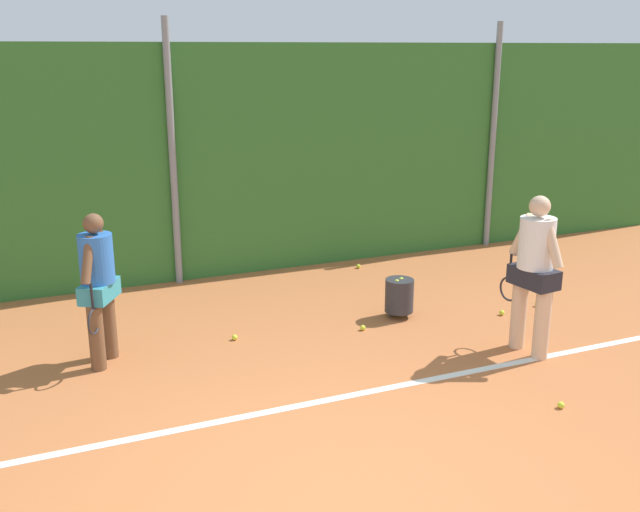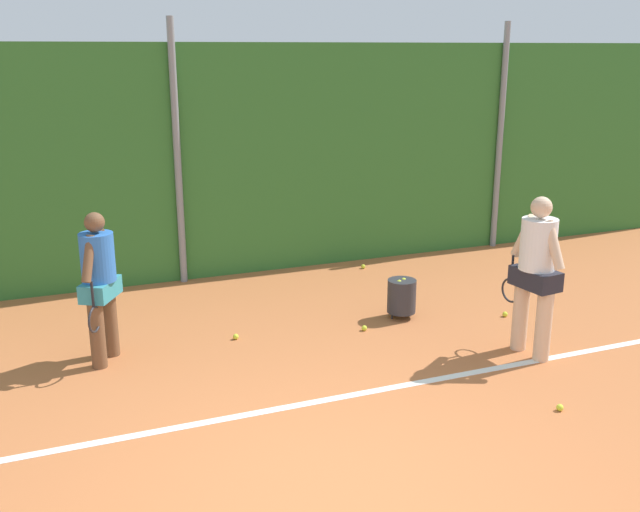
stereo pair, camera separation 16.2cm
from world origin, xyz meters
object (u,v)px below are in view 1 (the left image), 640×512
tennis_ball_1 (235,337)px  tennis_ball_2 (561,405)px  tennis_ball_0 (537,304)px  tennis_ball_3 (358,266)px  tennis_ball_4 (363,328)px  player_midcourt (98,282)px  tennis_ball_5 (502,313)px  player_foreground_near (534,267)px  ball_hopper (399,295)px

tennis_ball_1 → tennis_ball_2: (2.37, -2.80, 0.00)m
tennis_ball_0 → tennis_ball_3: same height
tennis_ball_0 → tennis_ball_4: same height
player_midcourt → tennis_ball_3: player_midcourt is taller
player_midcourt → tennis_ball_5: size_ratio=25.07×
player_foreground_near → tennis_ball_1: bearing=54.0°
tennis_ball_0 → tennis_ball_5: (-0.62, -0.08, 0.00)m
player_foreground_near → tennis_ball_5: 1.51m
player_foreground_near → ball_hopper: 1.86m
tennis_ball_0 → tennis_ball_1: (-3.99, 0.46, 0.00)m
tennis_ball_2 → tennis_ball_4: bearing=109.1°
player_foreground_near → tennis_ball_4: 2.15m
tennis_ball_4 → tennis_ball_5: same height
tennis_ball_0 → tennis_ball_3: size_ratio=1.00×
player_midcourt → player_foreground_near: bearing=100.7°
tennis_ball_1 → tennis_ball_3: bearing=37.9°
tennis_ball_1 → tennis_ball_3: 3.26m
tennis_ball_0 → tennis_ball_5: size_ratio=1.00×
tennis_ball_5 → tennis_ball_3: bearing=107.4°
tennis_ball_4 → tennis_ball_5: (1.86, -0.23, 0.00)m
tennis_ball_2 → tennis_ball_5: same height
player_foreground_near → player_midcourt: bearing=63.5°
ball_hopper → tennis_ball_4: 0.71m
player_foreground_near → player_midcourt: size_ratio=1.08×
tennis_ball_1 → tennis_ball_5: 3.41m
ball_hopper → tennis_ball_0: size_ratio=7.78×
tennis_ball_0 → tennis_ball_3: bearing=119.9°
tennis_ball_0 → tennis_ball_2: size_ratio=1.00×
ball_hopper → tennis_ball_0: bearing=-11.3°
player_midcourt → tennis_ball_4: player_midcourt is taller
player_foreground_near → tennis_ball_3: 3.76m
tennis_ball_4 → ball_hopper: bearing=20.2°
tennis_ball_0 → tennis_ball_5: 0.63m
tennis_ball_3 → tennis_ball_4: (-1.06, -2.32, 0.00)m
ball_hopper → tennis_ball_1: 2.14m
ball_hopper → player_midcourt: bearing=179.7°
player_midcourt → tennis_ball_1: (1.47, 0.07, -0.89)m
tennis_ball_4 → tennis_ball_3: bearing=65.4°
player_midcourt → ball_hopper: 3.65m
tennis_ball_1 → tennis_ball_5: bearing=-9.1°
tennis_ball_0 → tennis_ball_4: bearing=176.6°
player_midcourt → tennis_ball_3: 4.63m
player_foreground_near → ball_hopper: (-0.80, 1.52, -0.71)m
ball_hopper → tennis_ball_3: bearing=78.0°
player_midcourt → tennis_ball_4: bearing=115.4°
player_foreground_near → ball_hopper: player_foreground_near is taller
tennis_ball_1 → tennis_ball_4: (1.51, -0.31, 0.00)m
ball_hopper → tennis_ball_1: size_ratio=7.78×
tennis_ball_3 → tennis_ball_5: bearing=-72.6°
tennis_ball_5 → player_midcourt: bearing=174.4°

